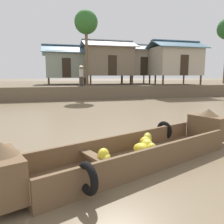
% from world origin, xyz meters
% --- Properties ---
extents(ground_plane, '(300.00, 300.00, 0.00)m').
position_xyz_m(ground_plane, '(0.00, 10.00, 0.00)').
color(ground_plane, '#726047').
extents(riverbank_strip, '(160.00, 20.00, 1.06)m').
position_xyz_m(riverbank_strip, '(0.00, 28.82, 0.53)').
color(riverbank_strip, brown).
rests_on(riverbank_strip, ground).
extents(banana_boat, '(5.89, 3.04, 0.97)m').
position_xyz_m(banana_boat, '(0.04, 5.85, 0.31)').
color(banana_boat, brown).
rests_on(banana_boat, ground).
extents(stilt_house_left, '(4.39, 4.03, 3.85)m').
position_xyz_m(stilt_house_left, '(-0.20, 24.72, 3.01)').
color(stilt_house_left, '#4C3826').
rests_on(stilt_house_left, riverbank_strip).
extents(stilt_house_mid_left, '(5.08, 4.02, 4.23)m').
position_xyz_m(stilt_house_mid_left, '(3.78, 23.13, 3.33)').
color(stilt_house_mid_left, '#4C3826').
rests_on(stilt_house_mid_left, riverbank_strip).
extents(stilt_house_mid_right, '(3.78, 3.85, 4.10)m').
position_xyz_m(stilt_house_mid_right, '(7.33, 24.11, 3.29)').
color(stilt_house_mid_right, '#4C3826').
rests_on(stilt_house_mid_right, riverbank_strip).
extents(stilt_house_right, '(4.97, 3.68, 4.11)m').
position_xyz_m(stilt_house_right, '(9.84, 20.95, 3.28)').
color(stilt_house_right, '#4C3826').
rests_on(stilt_house_right, riverbank_strip).
extents(palm_tree_near, '(1.90, 1.90, 6.08)m').
position_xyz_m(palm_tree_near, '(1.30, 20.49, 6.09)').
color(palm_tree_near, brown).
rests_on(palm_tree_near, riverbank_strip).
extents(vendor_person, '(0.44, 0.44, 1.66)m').
position_xyz_m(vendor_person, '(0.68, 19.48, 1.99)').
color(vendor_person, '#332D28').
rests_on(vendor_person, riverbank_strip).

